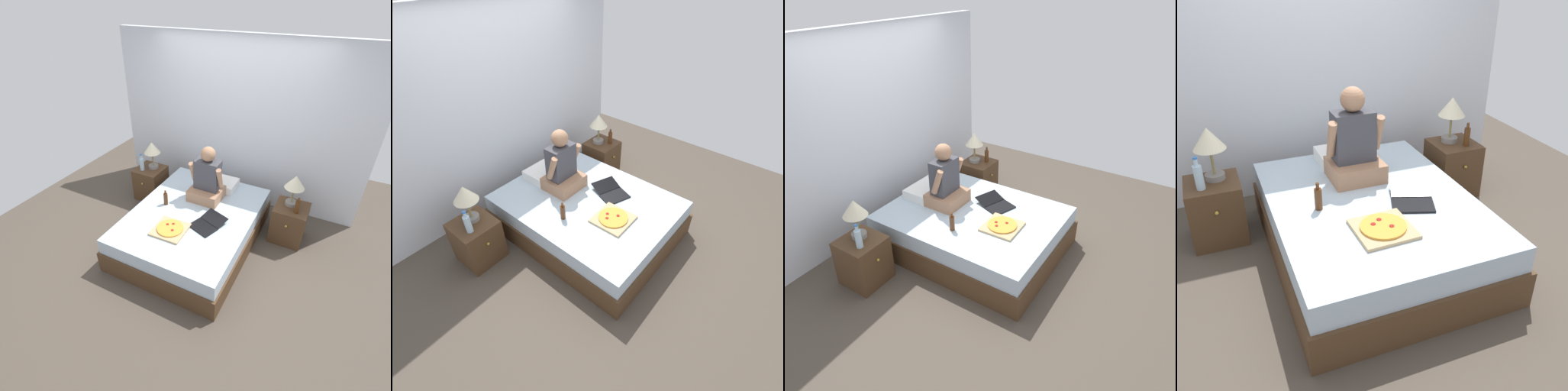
# 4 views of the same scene
# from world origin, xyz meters

# --- Properties ---
(ground_plane) EXTENTS (5.94, 5.94, 0.00)m
(ground_plane) POSITION_xyz_m (0.00, 0.00, 0.00)
(ground_plane) COLOR #4C4238
(wall_back) EXTENTS (3.94, 0.12, 2.50)m
(wall_back) POSITION_xyz_m (0.00, 1.40, 1.25)
(wall_back) COLOR silver
(wall_back) RESTS_ON ground
(bed) EXTENTS (1.58, 2.07, 0.50)m
(bed) POSITION_xyz_m (0.00, 0.00, 0.24)
(bed) COLOR #4C331E
(bed) RESTS_ON ground
(nightstand_left) EXTENTS (0.44, 0.47, 0.54)m
(nightstand_left) POSITION_xyz_m (-1.15, 0.67, 0.27)
(nightstand_left) COLOR #4C331E
(nightstand_left) RESTS_ON ground
(lamp_on_left_nightstand) EXTENTS (0.26, 0.26, 0.45)m
(lamp_on_left_nightstand) POSITION_xyz_m (-1.11, 0.72, 0.86)
(lamp_on_left_nightstand) COLOR gray
(lamp_on_left_nightstand) RESTS_ON nightstand_left
(water_bottle) EXTENTS (0.07, 0.07, 0.28)m
(water_bottle) POSITION_xyz_m (-1.23, 0.58, 0.65)
(water_bottle) COLOR silver
(water_bottle) RESTS_ON nightstand_left
(nightstand_right) EXTENTS (0.44, 0.47, 0.54)m
(nightstand_right) POSITION_xyz_m (1.15, 0.67, 0.27)
(nightstand_right) COLOR #4C331E
(nightstand_right) RESTS_ON ground
(lamp_on_right_nightstand) EXTENTS (0.26, 0.26, 0.45)m
(lamp_on_right_nightstand) POSITION_xyz_m (1.12, 0.72, 0.86)
(lamp_on_right_nightstand) COLOR gray
(lamp_on_right_nightstand) RESTS_ON nightstand_right
(beer_bottle) EXTENTS (0.06, 0.06, 0.23)m
(beer_bottle) POSITION_xyz_m (1.22, 0.57, 0.63)
(beer_bottle) COLOR #512D14
(beer_bottle) RESTS_ON nightstand_right
(pillow) EXTENTS (0.52, 0.34, 0.12)m
(pillow) POSITION_xyz_m (0.04, 0.76, 0.56)
(pillow) COLOR white
(pillow) RESTS_ON bed
(person_seated) EXTENTS (0.47, 0.40, 0.78)m
(person_seated) POSITION_xyz_m (0.01, 0.40, 0.78)
(person_seated) COLOR #A37556
(person_seated) RESTS_ON bed
(laptop) EXTENTS (0.44, 0.50, 0.07)m
(laptop) POSITION_xyz_m (0.27, -0.16, 0.52)
(laptop) COLOR black
(laptop) RESTS_ON bed
(pizza_box) EXTENTS (0.41, 0.41, 0.05)m
(pizza_box) POSITION_xyz_m (-0.09, -0.45, 0.51)
(pizza_box) COLOR tan
(pizza_box) RESTS_ON bed
(beer_bottle_on_bed) EXTENTS (0.06, 0.06, 0.22)m
(beer_bottle_on_bed) POSITION_xyz_m (-0.43, 0.00, 0.59)
(beer_bottle_on_bed) COLOR #4C2811
(beer_bottle_on_bed) RESTS_ON bed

